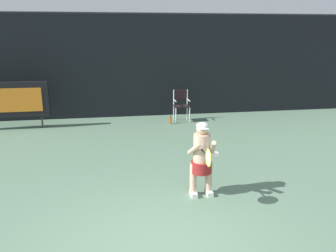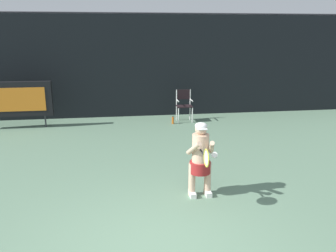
# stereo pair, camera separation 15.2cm
# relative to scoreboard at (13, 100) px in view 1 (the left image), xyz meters

# --- Properties ---
(backdrop_screen) EXTENTS (18.00, 0.12, 3.66)m
(backdrop_screen) POSITION_rel_scoreboard_xyz_m (3.57, 1.19, 0.86)
(backdrop_screen) COLOR black
(backdrop_screen) RESTS_ON ground
(scoreboard) EXTENTS (2.20, 0.21, 1.50)m
(scoreboard) POSITION_rel_scoreboard_xyz_m (0.00, 0.00, 0.00)
(scoreboard) COLOR black
(scoreboard) RESTS_ON ground
(umpire_chair) EXTENTS (0.52, 0.44, 1.08)m
(umpire_chair) POSITION_rel_scoreboard_xyz_m (5.43, 0.17, -0.33)
(umpire_chair) COLOR white
(umpire_chair) RESTS_ON ground
(water_bottle) EXTENTS (0.07, 0.07, 0.27)m
(water_bottle) POSITION_rel_scoreboard_xyz_m (4.98, -0.17, -0.82)
(water_bottle) COLOR #D05E1A
(water_bottle) RESTS_ON ground
(tennis_player) EXTENTS (0.53, 0.60, 1.42)m
(tennis_player) POSITION_rel_scoreboard_xyz_m (4.64, -5.53, -0.19)
(tennis_player) COLOR white
(tennis_player) RESTS_ON ground
(tennis_racket) EXTENTS (0.03, 0.60, 0.31)m
(tennis_racket) POSITION_rel_scoreboard_xyz_m (4.60, -6.08, 0.01)
(tennis_racket) COLOR black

